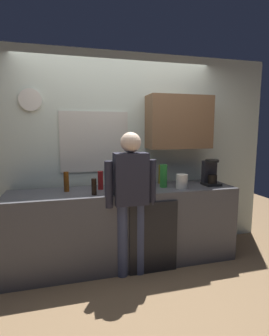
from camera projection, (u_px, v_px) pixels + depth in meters
name	position (u px, v px, depth m)	size (l,w,h in m)	color
ground_plane	(131.00, 274.00, 3.01)	(8.00, 8.00, 0.00)	#8C6D4C
kitchen_counter	(125.00, 226.00, 3.23)	(2.71, 0.64, 0.92)	#4C4C51
dishwasher_panel	(154.00, 238.00, 2.99)	(0.56, 0.02, 0.83)	black
back_wall_assembly	(125.00, 150.00, 3.51)	(4.31, 0.42, 2.60)	silver
coffee_maker	(210.00, 174.00, 3.40)	(0.20, 0.20, 0.33)	black
bottle_green_wine	(133.00, 176.00, 3.17)	(0.07, 0.07, 0.30)	#195923
bottle_amber_beer	(66.00, 182.00, 3.03)	(0.06, 0.06, 0.23)	brown
bottle_olive_oil	(161.00, 174.00, 3.48)	(0.06, 0.06, 0.25)	olive
bottle_red_vinegar	(101.00, 180.00, 3.14)	(0.06, 0.06, 0.22)	maroon
bottle_clear_soda	(164.00, 176.00, 3.26)	(0.09, 0.09, 0.28)	#2D8C33
bottle_dark_sauce	(94.00, 187.00, 2.88)	(0.06, 0.06, 0.18)	black
cup_blue_mug	(148.00, 188.00, 3.00)	(0.08, 0.08, 0.10)	#3351B2
storage_canister	(182.00, 181.00, 3.20)	(0.14, 0.14, 0.17)	silver
person_at_sink	(131.00, 193.00, 2.88)	(0.57, 0.22, 1.60)	#3F4766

